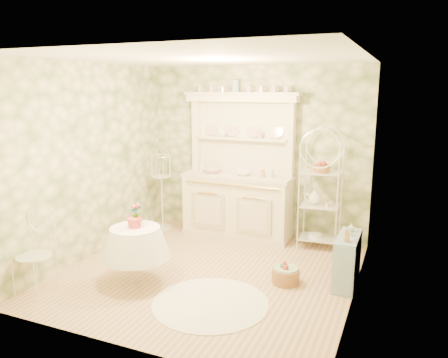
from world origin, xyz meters
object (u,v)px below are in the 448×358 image
at_px(side_shelf, 347,260).
at_px(round_table, 136,257).
at_px(kitchen_dresser, 238,166).
at_px(bakers_rack, 321,186).
at_px(floor_basket, 286,274).
at_px(birdcage_stand, 162,187).
at_px(cafe_chair, 34,256).

bearing_deg(side_shelf, round_table, -162.36).
xyz_separation_m(kitchen_dresser, bakers_rack, (1.32, -0.03, -0.20)).
bearing_deg(floor_basket, kitchen_dresser, 130.08).
height_order(birdcage_stand, floor_basket, birdcage_stand).
bearing_deg(round_table, cafe_chair, -144.72).
bearing_deg(cafe_chair, birdcage_stand, 64.82).
distance_m(side_shelf, birdcage_stand, 3.35).
relative_size(cafe_chair, floor_basket, 2.54).
bearing_deg(side_shelf, bakers_rack, 111.71).
relative_size(kitchen_dresser, cafe_chair, 2.53).
distance_m(bakers_rack, round_table, 2.84).
bearing_deg(kitchen_dresser, round_table, -102.89).
bearing_deg(floor_basket, round_table, -156.87).
xyz_separation_m(side_shelf, cafe_chair, (-3.31, -1.66, 0.14)).
bearing_deg(bakers_rack, round_table, -134.91).
bearing_deg(bakers_rack, birdcage_stand, 178.65).
xyz_separation_m(round_table, floor_basket, (1.68, 0.72, -0.22)).
bearing_deg(kitchen_dresser, side_shelf, -31.38).
relative_size(bakers_rack, side_shelf, 2.59).
bearing_deg(round_table, side_shelf, 22.63).
xyz_separation_m(bakers_rack, round_table, (-1.81, -2.10, -0.61)).
bearing_deg(birdcage_stand, bakers_rack, 2.88).
bearing_deg(cafe_chair, round_table, 12.95).
height_order(kitchen_dresser, birdcage_stand, kitchen_dresser).
height_order(bakers_rack, round_table, bakers_rack).
bearing_deg(birdcage_stand, floor_basket, -26.69).
height_order(side_shelf, birdcage_stand, birdcage_stand).
bearing_deg(bakers_rack, floor_basket, -99.47).
xyz_separation_m(kitchen_dresser, floor_basket, (1.19, -1.42, -1.03)).
xyz_separation_m(cafe_chair, floor_basket, (2.62, 1.39, -0.34)).
height_order(round_table, cafe_chair, cafe_chair).
relative_size(cafe_chair, birdcage_stand, 0.63).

